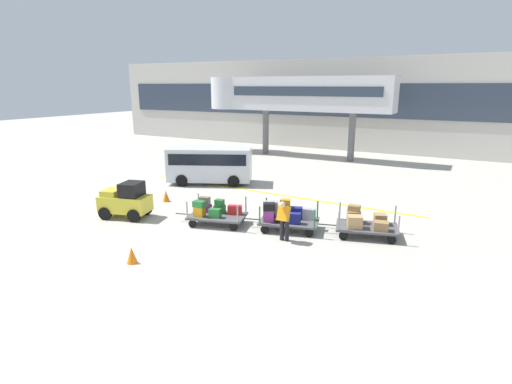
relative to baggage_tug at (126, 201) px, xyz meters
The scene contains 12 objects.
ground_plane 4.81m from the baggage_tug, 24.73° to the right, with size 120.00×120.00×0.00m, color #B2ADA0.
apron_lead_line 7.59m from the baggage_tug, 60.54° to the left, with size 15.95×0.20×0.01m, color yellow.
terminal_building 24.59m from the baggage_tug, 79.80° to the left, with size 53.17×2.51×7.90m.
jet_bridge 18.48m from the baggage_tug, 91.47° to the left, with size 15.30×3.00×6.26m.
baggage_tug is the anchor object (origin of this frame).
baggage_cart_lead 4.05m from the baggage_tug, 15.98° to the left, with size 3.08×1.96×1.10m.
baggage_cart_middle 7.04m from the baggage_tug, 15.89° to the left, with size 3.08×1.96×1.17m.
baggage_cart_tail 10.09m from the baggage_tug, 15.58° to the left, with size 3.08×1.96×1.10m.
baggage_handler 7.25m from the baggage_tug, ahead, with size 0.41×0.44×1.56m.
shuttle_van 7.08m from the baggage_tug, 93.75° to the left, with size 5.15×3.76×2.10m.
safety_cone_near 2.80m from the baggage_tug, 92.99° to the left, with size 0.36×0.36×0.55m, color orange.
safety_cone_far 5.03m from the baggage_tug, 42.44° to the right, with size 0.36×0.36×0.55m, color orange.
Camera 1 is at (8.72, -10.14, 5.61)m, focal length 28.41 mm.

